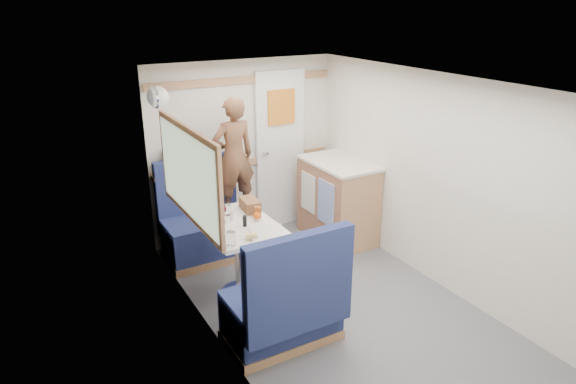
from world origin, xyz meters
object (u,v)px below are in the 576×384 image
cheese_block (252,236)px  wine_glass (222,210)px  orange_fruit (257,216)px  tumbler_right (227,210)px  bread_loaf (250,205)px  salt_grinder (232,215)px  bench_far (206,230)px  dinette_table (239,239)px  tray (268,235)px  pepper_grinder (245,221)px  tumbler_mid (214,208)px  galley_counter (337,200)px  duffel_bag (193,158)px  person (234,156)px  dome_light (158,97)px  tumbler_left (231,238)px  bench_near (285,311)px  beer_glass (258,212)px

cheese_block → wine_glass: bearing=99.7°
orange_fruit → tumbler_right: tumbler_right is taller
bread_loaf → salt_grinder: bearing=-152.5°
bench_far → salt_grinder: bench_far is taller
dinette_table → tray: tray is taller
orange_fruit → pepper_grinder: 0.15m
tumbler_mid → tumbler_right: tumbler_mid is taller
galley_counter → bench_far: bearing=167.9°
duffel_bag → tray: bearing=-91.7°
tray → wine_glass: size_ratio=2.18×
person → cheese_block: person is taller
dome_light → tumbler_right: 1.23m
dome_light → tumbler_right: (0.38, -0.63, -0.98)m
galley_counter → wine_glass: bearing=-163.3°
galley_counter → salt_grinder: size_ratio=10.04×
duffel_bag → tumbler_left: (-0.23, -1.50, -0.25)m
duffel_bag → cheese_block: duffel_bag is taller
galley_counter → salt_grinder: (-1.48, -0.45, 0.30)m
pepper_grinder → dinette_table: bearing=105.8°
tumbler_left → salt_grinder: bearing=65.9°
dinette_table → bench_near: bearing=-90.0°
person → beer_glass: size_ratio=12.04×
bench_near → beer_glass: bearing=76.7°
galley_counter → person: 1.31m
tumbler_mid → tumbler_right: size_ratio=1.07×
tumbler_right → orange_fruit: bearing=-55.9°
bench_near → cheese_block: size_ratio=10.97×
beer_glass → dome_light: bearing=126.1°
wine_glass → bread_loaf: (0.34, 0.14, -0.07)m
tray → pepper_grinder: size_ratio=3.74×
bench_near → tumbler_left: bearing=114.7°
person → orange_fruit: bearing=76.9°
dome_light → tumbler_left: (0.16, -1.23, -0.97)m
galley_counter → salt_grinder: galley_counter is taller
orange_fruit → tumbler_right: (-0.18, 0.26, -0.00)m
tumbler_left → pepper_grinder: size_ratio=1.23×
tray → orange_fruit: bearing=80.0°
tumbler_left → bench_far: bearing=79.7°
bench_near → tumbler_right: 1.18m
tumbler_mid → tumbler_right: bearing=-48.8°
salt_grinder → duffel_bag: bearing=89.1°
tumbler_mid → tray: bearing=-73.1°
person → tumbler_mid: (-0.44, -0.52, -0.30)m
bench_far → bread_loaf: size_ratio=4.07×
cheese_block → beer_glass: beer_glass is taller
bench_near → dome_light: bearing=102.8°
dinette_table → tray: bearing=-72.8°
bench_far → bread_loaf: bench_far is taller
duffel_bag → wine_glass: duffel_bag is taller
orange_fruit → wine_glass: bearing=157.2°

